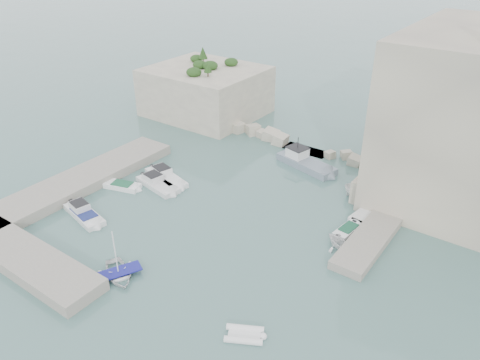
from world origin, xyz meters
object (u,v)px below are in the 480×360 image
Objects in this scene: tender_east_a at (338,247)px; tender_east_c at (368,215)px; motorboat_c at (123,188)px; inflatable_dinghy at (244,336)px; tender_east_b at (348,232)px; tender_east_d at (363,200)px; motorboat_a at (166,180)px; motorboat_d at (85,217)px; rowboat at (119,276)px; motorboat_b at (158,187)px; work_boat at (306,167)px.

tender_east_a is 0.53× the size of tender_east_c.
motorboat_c is 25.13m from inflatable_dinghy.
motorboat_c is 1.11× the size of tender_east_b.
motorboat_a is at bearing 113.08° from tender_east_d.
tender_east_b is (22.54, 12.91, 0.00)m from motorboat_d.
rowboat is (11.06, -10.34, 0.00)m from motorboat_c.
motorboat_c is 1.07× the size of rowboat.
motorboat_d is 6.38m from motorboat_c.
motorboat_b is 22.75m from tender_east_c.
motorboat_b reaches higher than rowboat.
tender_east_c is at bearing -15.59° from work_boat.
motorboat_a is at bearing 113.12° from motorboat_b.
tender_east_a is 15.96m from work_boat.
rowboat is 1.03× the size of tender_east_b.
motorboat_a is 0.81× the size of work_boat.
motorboat_a is 1.66× the size of rowboat.
inflatable_dinghy is at bearing -38.79° from motorboat_c.
rowboat reaches higher than motorboat_c.
motorboat_b is at bearing 22.56° from motorboat_c.
tender_east_d is (-1.56, 2.50, 0.00)m from tender_east_c.
tender_east_d is (21.35, 19.32, 0.00)m from motorboat_d.
motorboat_b is (1.66, 8.69, 0.00)m from motorboat_d.
inflatable_dinghy is (23.26, -9.52, 0.00)m from motorboat_c.
motorboat_b is 0.74× the size of work_boat.
motorboat_d is at bearing 133.92° from tender_east_c.
inflatable_dinghy is (21.88, -3.29, 0.00)m from motorboat_d.
motorboat_a is 1.71× the size of tender_east_b.
work_boat reaches higher than inflatable_dinghy.
motorboat_a is 21.40m from tender_east_b.
tender_east_c is at bearing -148.80° from tender_east_d.
tender_east_d reaches higher than motorboat_d.
inflatable_dinghy is at bearing -18.33° from motorboat_a.
motorboat_a reaches higher than tender_east_c.
tender_east_d is at bearing 39.65° from tender_east_c.
motorboat_b is 17.79m from work_boat.
tender_east_b is 0.75× the size of tender_east_c.
rowboat is at bearing -44.64° from motorboat_a.
motorboat_d is 10.52m from rowboat.
motorboat_b is at bearing 117.53° from tender_east_d.
tender_east_b is at bearing 59.42° from inflatable_dinghy.
tender_east_a reaches higher than motorboat_d.
tender_east_b is (-0.27, 2.67, 0.00)m from tender_east_a.
tender_east_a is at bearing 14.88° from motorboat_b.
motorboat_c is 1.04× the size of tender_east_d.
motorboat_a is 4.96m from motorboat_c.
work_boat reaches higher than motorboat_a.
work_boat is (14.10, 16.39, 0.00)m from motorboat_c.
inflatable_dinghy is 16.22m from tender_east_b.
tender_east_b is 13.80m from work_boat.
tender_east_b is at bearing -30.64° from work_boat.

